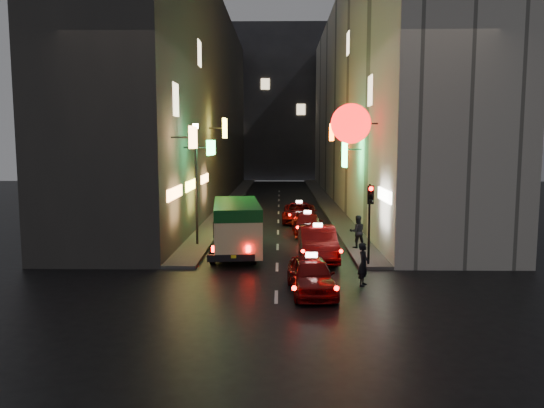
{
  "coord_description": "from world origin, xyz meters",
  "views": [
    {
      "loc": [
        0.14,
        -14.19,
        5.43
      ],
      "look_at": [
        -0.29,
        13.0,
        2.26
      ],
      "focal_mm": 35.0,
      "sensor_mm": 36.0,
      "label": 1
    }
  ],
  "objects_px": {
    "minibus": "(237,222)",
    "traffic_light": "(370,207)",
    "taxi_near": "(311,272)",
    "lamp_post": "(196,176)",
    "pedestrian_crossing": "(363,261)"
  },
  "relations": [
    {
      "from": "minibus",
      "to": "pedestrian_crossing",
      "type": "distance_m",
      "value": 7.54
    },
    {
      "from": "minibus",
      "to": "traffic_light",
      "type": "height_order",
      "value": "traffic_light"
    },
    {
      "from": "pedestrian_crossing",
      "to": "traffic_light",
      "type": "xyz_separation_m",
      "value": [
        0.7,
        2.91,
        1.75
      ]
    },
    {
      "from": "minibus",
      "to": "lamp_post",
      "type": "height_order",
      "value": "lamp_post"
    },
    {
      "from": "taxi_near",
      "to": "traffic_light",
      "type": "distance_m",
      "value": 5.17
    },
    {
      "from": "minibus",
      "to": "taxi_near",
      "type": "relative_size",
      "value": 1.25
    },
    {
      "from": "taxi_near",
      "to": "traffic_light",
      "type": "relative_size",
      "value": 1.42
    },
    {
      "from": "minibus",
      "to": "lamp_post",
      "type": "xyz_separation_m",
      "value": [
        -2.24,
        2.08,
        2.1
      ]
    },
    {
      "from": "taxi_near",
      "to": "traffic_light",
      "type": "xyz_separation_m",
      "value": [
        2.74,
        3.94,
        1.92
      ]
    },
    {
      "from": "pedestrian_crossing",
      "to": "taxi_near",
      "type": "bearing_deg",
      "value": 139.12
    },
    {
      "from": "taxi_near",
      "to": "traffic_light",
      "type": "height_order",
      "value": "traffic_light"
    },
    {
      "from": "taxi_near",
      "to": "traffic_light",
      "type": "bearing_deg",
      "value": 55.22
    },
    {
      "from": "lamp_post",
      "to": "minibus",
      "type": "bearing_deg",
      "value": -42.91
    },
    {
      "from": "minibus",
      "to": "traffic_light",
      "type": "xyz_separation_m",
      "value": [
        5.96,
        -2.45,
        1.06
      ]
    },
    {
      "from": "pedestrian_crossing",
      "to": "lamp_post",
      "type": "bearing_deg",
      "value": 67.57
    }
  ]
}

